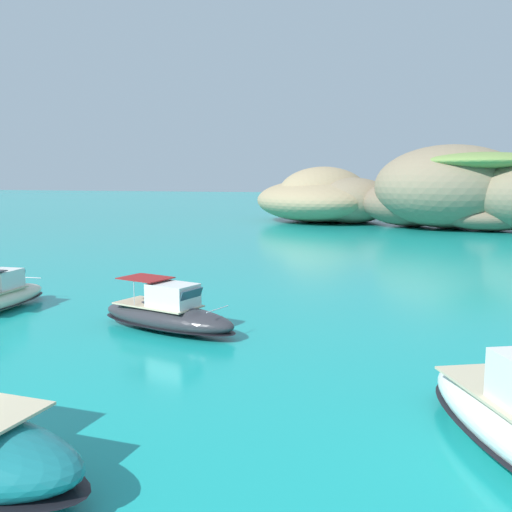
% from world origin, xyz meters
% --- Properties ---
extents(islet_large, '(32.47, 24.23, 9.71)m').
position_xyz_m(islet_large, '(18.00, 62.52, 4.44)').
color(islet_large, '#756651').
rests_on(islet_large, ground).
extents(islet_small, '(24.01, 23.95, 7.30)m').
position_xyz_m(islet_small, '(-1.45, 68.35, 2.81)').
color(islet_small, '#84755B').
rests_on(islet_small, ground).
extents(motorboat_charcoal, '(6.82, 3.78, 2.05)m').
position_xyz_m(motorboat_charcoal, '(0.86, 11.55, 0.66)').
color(motorboat_charcoal, '#2D2D33').
rests_on(motorboat_charcoal, ground).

